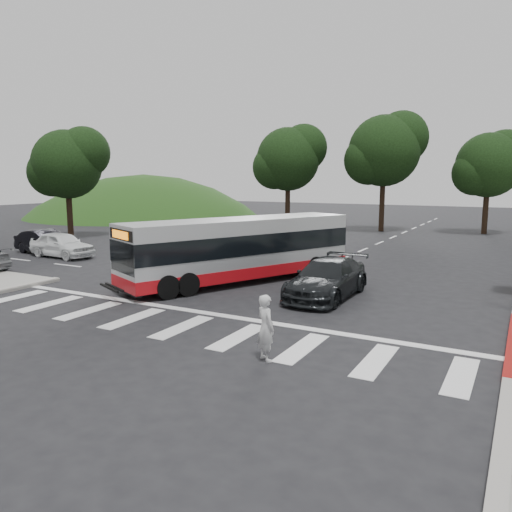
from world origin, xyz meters
The scene contains 12 objects.
ground centered at (0.00, 0.00, 0.00)m, with size 140.00×140.00×0.00m, color black.
hillside_nw centered at (-32.00, 30.00, 0.00)m, with size 44.00×44.00×10.00m, color #1C4014.
crosswalk_ladder centered at (0.00, -5.00, 0.01)m, with size 18.00×2.60×0.01m, color silver.
tree_north_a centered at (-1.92, 26.07, 6.92)m, with size 6.60×6.15×10.17m.
tree_north_b centered at (6.07, 28.06, 5.66)m, with size 5.72×5.33×8.43m.
tree_north_c centered at (-9.92, 24.06, 6.29)m, with size 6.16×5.74×9.30m.
tree_west_a centered at (-21.93, 10.06, 5.66)m, with size 5.72×5.33×8.43m.
transit_bus centered at (-1.93, 1.80, 1.40)m, with size 2.34×10.81×2.79m, color #AEB1B3, non-canonical shape.
pedestrian centered at (3.54, -6.25, 0.85)m, with size 0.62×0.40×1.69m, color silver.
dark_sedan centered at (2.50, 0.85, 0.73)m, with size 2.05×5.05×1.47m, color black.
west_car_white centered at (-14.46, 2.78, 0.73)m, with size 1.73×4.29×1.46m, color white.
west_car_black centered at (-16.43, 3.21, 0.72)m, with size 1.53×4.38×1.44m, color black.
Camera 1 is at (9.08, -16.91, 4.53)m, focal length 35.00 mm.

